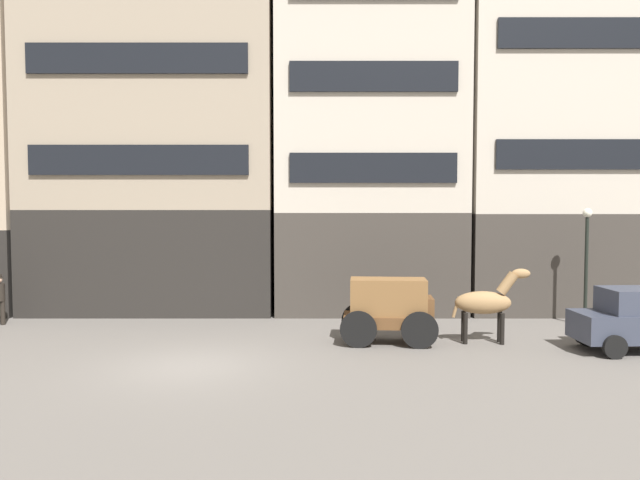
% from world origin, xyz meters
% --- Properties ---
extents(ground_plane, '(120.00, 120.00, 0.00)m').
position_xyz_m(ground_plane, '(0.00, 0.00, 0.00)').
color(ground_plane, '#605B56').
extents(building_center_left, '(10.12, 5.87, 15.58)m').
position_xyz_m(building_center_left, '(-3.21, 9.40, 7.83)').
color(building_center_left, black).
rests_on(building_center_left, ground_plane).
extents(building_center_right, '(7.82, 5.87, 14.38)m').
position_xyz_m(building_center_right, '(5.41, 9.40, 7.24)').
color(building_center_right, '#38332D').
rests_on(building_center_right, ground_plane).
extents(building_far_right, '(9.12, 5.87, 13.15)m').
position_xyz_m(building_far_right, '(13.52, 9.41, 6.62)').
color(building_far_right, '#38332D').
rests_on(building_far_right, ground_plane).
extents(cargo_wagon, '(3.00, 1.70, 1.98)m').
position_xyz_m(cargo_wagon, '(5.58, 2.69, 1.15)').
color(cargo_wagon, brown).
rests_on(cargo_wagon, ground_plane).
extents(draft_horse, '(2.35, 0.72, 2.30)m').
position_xyz_m(draft_horse, '(8.53, 2.68, 1.27)').
color(draft_horse, '#937047').
rests_on(draft_horse, ground_plane).
extents(pedestrian_officer, '(0.46, 0.46, 1.79)m').
position_xyz_m(pedestrian_officer, '(-7.87, 5.54, 0.98)').
color(pedestrian_officer, black).
rests_on(pedestrian_officer, ground_plane).
extents(streetlamp_curbside, '(0.32, 0.32, 4.12)m').
position_xyz_m(streetlamp_curbside, '(12.75, 5.40, 2.67)').
color(streetlamp_curbside, black).
rests_on(streetlamp_curbside, ground_plane).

